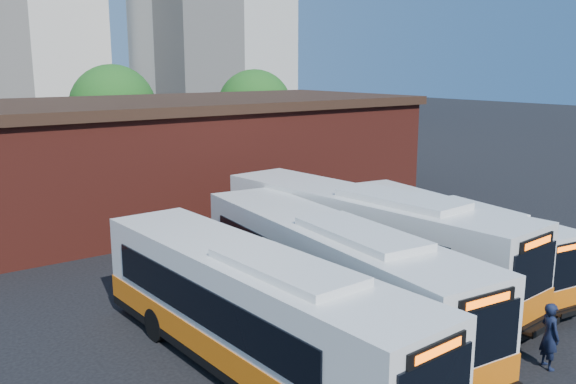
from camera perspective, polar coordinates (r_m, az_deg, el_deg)
ground at (r=20.89m, az=14.88°, el=-11.95°), size 220.00×220.00×0.00m
bus_west at (r=16.94m, az=-3.49°, el=-11.46°), size 3.15×12.94×3.50m
bus_midwest at (r=19.68m, az=3.95°, el=-7.97°), size 4.03×13.30×3.57m
bus_mideast at (r=23.27m, az=7.23°, el=-4.67°), size 3.89×14.03×3.78m
bus_east at (r=25.10m, az=14.64°, el=-4.48°), size 3.84×11.52×3.09m
transit_worker at (r=18.71m, az=23.28°, el=-12.25°), size 0.70×0.82×1.90m
depot_building at (r=35.51m, az=-10.84°, el=3.46°), size 28.60×12.60×6.40m
tree_mid at (r=48.93m, az=-16.03°, el=7.60°), size 6.56×6.56×8.36m
tree_east at (r=51.29m, az=-3.13°, el=7.93°), size 6.24×6.24×7.96m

